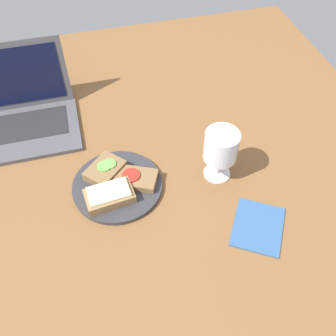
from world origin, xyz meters
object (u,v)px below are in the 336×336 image
sandwich_with_cheese (109,195)px  laptop (14,112)px  plate (118,186)px  wine_glass (221,148)px  sandwich_with_tomato (135,178)px  sandwich_with_cucumber (105,170)px  napkin (258,226)px

sandwich_with_cheese → laptop: laptop is taller
plate → wine_glass: size_ratio=1.57×
sandwich_with_tomato → wine_glass: wine_glass is taller
sandwich_with_tomato → wine_glass: size_ratio=0.85×
wine_glass → laptop: size_ratio=0.42×
laptop → sandwich_with_cucumber: bearing=-50.3°
sandwich_with_tomato → sandwich_with_cucumber: bearing=148.3°
sandwich_with_cucumber → laptop: size_ratio=0.34×
laptop → sandwich_with_tomato: bearing=-46.8°
sandwich_with_cheese → laptop: 41.35cm
sandwich_with_cheese → laptop: bearing=122.0°
sandwich_with_cucumber → napkin: sandwich_with_cucumber is taller
plate → sandwich_with_tomato: size_ratio=1.84×
sandwich_with_cucumber → laptop: (-22.15, 26.71, 1.93)cm
plate → wine_glass: bearing=-4.8°
sandwich_with_cucumber → wine_glass: wine_glass is taller
laptop → napkin: bearing=-43.1°
laptop → napkin: size_ratio=2.53×
sandwich_with_cucumber → laptop: laptop is taller
plate → wine_glass: (26.01, -2.19, 9.24)cm
napkin → sandwich_with_cheese: bearing=154.0°
sandwich_with_cucumber → wine_glass: size_ratio=0.82×
wine_glass → laptop: (-50.42, 33.12, -5.34)cm
sandwich_with_tomato → sandwich_with_cheese: (-7.21, -4.00, 0.56)cm
plate → sandwich_with_cucumber: (-2.26, 4.22, 1.98)cm
sandwich_with_tomato → napkin: (25.24, -19.85, -2.09)cm
wine_glass → sandwich_with_cheese: bearing=-176.2°
laptop → plate: bearing=-51.7°
sandwich_with_cheese → napkin: bearing=-26.0°
sandwich_with_cheese → laptop: (-21.93, 35.02, 1.69)cm
sandwich_with_cucumber → laptop: 34.76cm
sandwich_with_cucumber → sandwich_with_cheese: bearing=-91.6°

